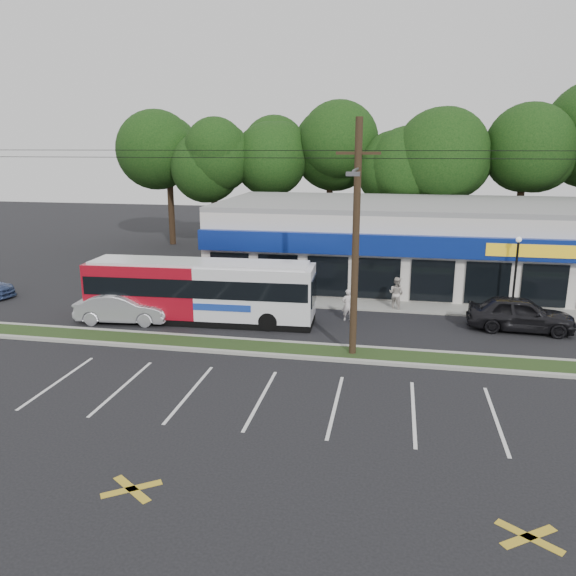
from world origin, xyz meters
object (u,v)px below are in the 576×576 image
(lamp_post, at_px, (516,266))
(metrobus, at_px, (200,290))
(car_silver, at_px, (123,308))
(pedestrian_a, at_px, (347,305))
(pedestrian_b, at_px, (396,293))
(utility_pole, at_px, (352,232))
(car_dark, at_px, (520,314))

(lamp_post, relative_size, metrobus, 0.36)
(car_silver, bearing_deg, pedestrian_a, -83.47)
(metrobus, height_order, pedestrian_b, metrobus)
(utility_pole, bearing_deg, pedestrian_b, 75.31)
(lamp_post, bearing_deg, car_silver, -165.16)
(pedestrian_a, xyz_separation_m, pedestrian_b, (2.49, 2.50, 0.09))
(lamp_post, distance_m, car_dark, 3.36)
(car_silver, bearing_deg, lamp_post, -81.08)
(utility_pole, height_order, pedestrian_a, utility_pole)
(utility_pole, bearing_deg, metrobus, 155.90)
(car_dark, xyz_separation_m, pedestrian_b, (-6.02, 2.52, 0.08))
(metrobus, height_order, pedestrian_a, metrobus)
(metrobus, distance_m, pedestrian_a, 7.67)
(car_dark, relative_size, pedestrian_b, 2.69)
(metrobus, distance_m, car_silver, 4.07)
(car_dark, height_order, pedestrian_a, car_dark)
(car_dark, distance_m, pedestrian_a, 8.51)
(metrobus, distance_m, car_dark, 16.08)
(utility_pole, relative_size, pedestrian_b, 26.71)
(utility_pole, bearing_deg, car_silver, 167.73)
(lamp_post, bearing_deg, pedestrian_b, -177.22)
(lamp_post, height_order, car_dark, lamp_post)
(lamp_post, height_order, car_silver, lamp_post)
(utility_pole, relative_size, pedestrian_a, 29.71)
(lamp_post, xyz_separation_m, car_silver, (-20.00, -5.30, -1.88))
(utility_pole, height_order, pedestrian_b, utility_pole)
(utility_pole, height_order, lamp_post, utility_pole)
(lamp_post, distance_m, car_silver, 20.78)
(pedestrian_a, bearing_deg, metrobus, -13.15)
(utility_pole, height_order, car_silver, utility_pole)
(utility_pole, distance_m, pedestrian_a, 6.85)
(car_dark, bearing_deg, pedestrian_b, 70.56)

